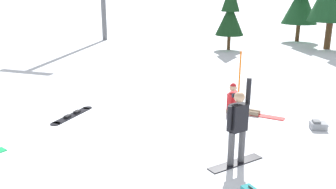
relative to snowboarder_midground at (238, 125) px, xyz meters
The scene contains 7 objects.
ground_plane 3.84m from the snowboarder_midground, 149.36° to the right, with size 800.00×800.00×0.00m, color white.
snowboarder_midground is the anchor object (origin of this frame).
snowboarder_background 3.68m from the snowboarder_midground, 97.33° to the left, with size 1.85×0.74×0.95m.
loose_snowboard_near_right 5.68m from the snowboarder_midground, 163.37° to the left, with size 0.48×1.91×0.09m.
backpack_grey 3.55m from the snowboarder_midground, 55.79° to the left, with size 0.55×0.41×0.26m.
trail_marker_pole 5.42m from the snowboarder_midground, 97.04° to the left, with size 0.06×0.06×1.69m, color orange.
pine_tree_tall 15.61m from the snowboarder_midground, 99.81° to the left, with size 1.77×1.77×4.19m.
Camera 1 is at (4.10, -5.82, 3.98)m, focal length 38.90 mm.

